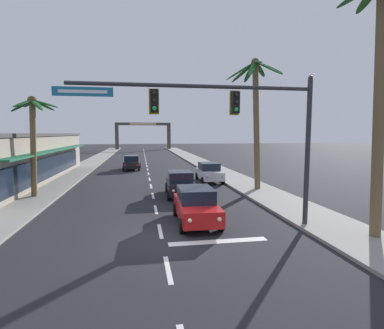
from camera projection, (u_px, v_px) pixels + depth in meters
name	position (u px, v px, depth m)	size (l,w,h in m)	color
ground_plane	(162.00, 240.00, 12.24)	(220.00, 220.00, 0.00)	#232328
sidewalk_right	(220.00, 172.00, 33.15)	(3.20, 110.00, 0.14)	gray
sidewalk_left	(71.00, 175.00, 30.53)	(3.20, 110.00, 0.14)	gray
lane_markings	(152.00, 173.00, 32.87)	(4.28, 89.82, 0.01)	silver
traffic_signal_mast	(237.00, 118.00, 12.88)	(10.86, 0.41, 6.83)	#2D2D33
sedan_lead_at_stop_bar	(196.00, 205.00, 14.53)	(2.01, 4.48, 1.68)	red
sedan_third_in_queue	(180.00, 183.00, 20.86)	(2.08, 4.50, 1.68)	black
sedan_oncoming_far	(132.00, 162.00, 35.67)	(2.05, 4.49, 1.68)	black
sedan_parked_nearest_kerb	(209.00, 172.00, 26.84)	(1.98, 4.46, 1.68)	silver
palm_left_second	(33.00, 129.00, 19.61)	(3.09, 2.90, 6.69)	brown
palm_right_nearest	(381.00, 70.00, 11.57)	(3.35, 3.38, 10.32)	brown
palm_right_second	(256.00, 101.00, 22.13)	(4.69, 4.84, 9.71)	brown
storefront_strip_left	(4.00, 158.00, 25.83)	(8.70, 25.77, 4.28)	gray
town_gateway_arch	(143.00, 132.00, 79.21)	(14.39, 0.90, 7.04)	#423D38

